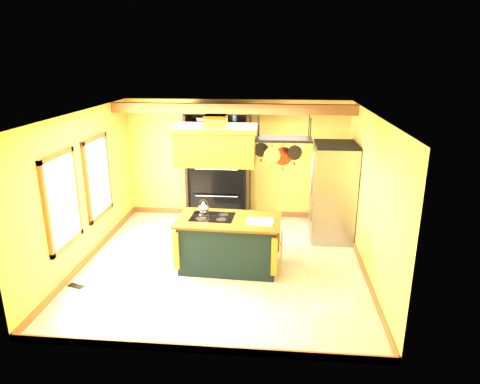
% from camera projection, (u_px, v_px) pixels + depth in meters
% --- Properties ---
extents(floor, '(5.00, 5.00, 0.00)m').
position_uv_depth(floor, '(223.00, 263.00, 7.79)').
color(floor, beige).
rests_on(floor, ground).
extents(ceiling, '(5.00, 5.00, 0.00)m').
position_uv_depth(ceiling, '(221.00, 114.00, 6.97)').
color(ceiling, white).
rests_on(ceiling, wall_back).
extents(wall_back, '(5.00, 0.02, 2.70)m').
position_uv_depth(wall_back, '(236.00, 160.00, 9.75)').
color(wall_back, '#DAB84F').
rests_on(wall_back, floor).
extents(wall_front, '(5.00, 0.02, 2.70)m').
position_uv_depth(wall_front, '(194.00, 257.00, 5.01)').
color(wall_front, '#DAB84F').
rests_on(wall_front, floor).
extents(wall_left, '(0.02, 5.00, 2.70)m').
position_uv_depth(wall_left, '(83.00, 189.00, 7.59)').
color(wall_left, '#DAB84F').
rests_on(wall_left, floor).
extents(wall_right, '(0.02, 5.00, 2.70)m').
position_uv_depth(wall_right, '(370.00, 197.00, 7.16)').
color(wall_right, '#DAB84F').
rests_on(wall_right, floor).
extents(ceiling_beam, '(5.00, 0.15, 0.20)m').
position_uv_depth(ceiling_beam, '(232.00, 109.00, 8.62)').
color(ceiling_beam, brown).
rests_on(ceiling_beam, ceiling).
extents(window_near, '(0.06, 1.06, 1.56)m').
position_uv_depth(window_near, '(62.00, 201.00, 6.82)').
color(window_near, brown).
rests_on(window_near, wall_left).
extents(window_far, '(0.06, 1.06, 1.56)m').
position_uv_depth(window_far, '(98.00, 177.00, 8.15)').
color(window_far, brown).
rests_on(window_far, wall_left).
extents(kitchen_island, '(1.83, 1.07, 1.11)m').
position_uv_depth(kitchen_island, '(229.00, 243.00, 7.51)').
color(kitchen_island, black).
rests_on(kitchen_island, floor).
extents(range_hood, '(1.37, 0.77, 0.80)m').
position_uv_depth(range_hood, '(216.00, 143.00, 6.99)').
color(range_hood, '#AD8D2B').
rests_on(range_hood, ceiling).
extents(pot_rack, '(0.98, 0.45, 0.83)m').
position_uv_depth(pot_rack, '(284.00, 145.00, 6.91)').
color(pot_rack, black).
rests_on(pot_rack, ceiling).
extents(refrigerator, '(0.84, 0.99, 1.93)m').
position_uv_depth(refrigerator, '(332.00, 194.00, 8.64)').
color(refrigerator, gray).
rests_on(refrigerator, floor).
extents(hutch, '(1.41, 0.64, 2.50)m').
position_uv_depth(hutch, '(219.00, 179.00, 9.65)').
color(hutch, black).
rests_on(hutch, floor).
extents(floor_register, '(0.30, 0.20, 0.01)m').
position_uv_depth(floor_register, '(76.00, 286.00, 7.01)').
color(floor_register, black).
rests_on(floor_register, floor).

